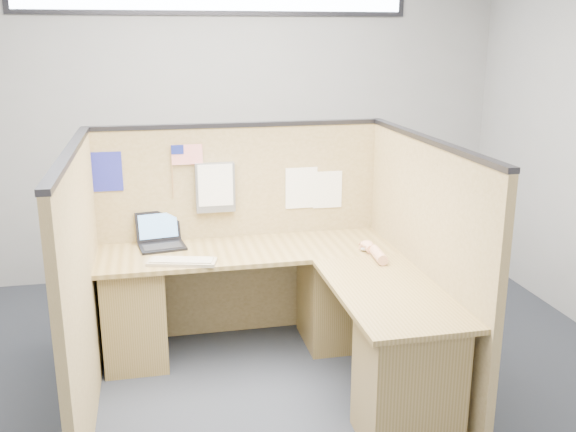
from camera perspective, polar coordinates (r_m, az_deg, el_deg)
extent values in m
plane|color=#222630|center=(3.99, -1.99, -16.05)|extent=(5.00, 5.00, 0.00)
plane|color=#939598|center=(5.66, -6.19, 8.56)|extent=(5.00, 0.00, 5.00)
plane|color=#939598|center=(1.42, 14.25, -14.35)|extent=(5.00, 0.00, 5.00)
cube|color=olive|center=(4.58, -4.29, -1.44)|extent=(2.05, 0.05, 1.50)
cube|color=#232328|center=(4.42, -4.49, 8.09)|extent=(2.05, 0.06, 0.03)
cube|color=olive|center=(3.72, -17.84, -6.34)|extent=(0.05, 1.80, 1.50)
cube|color=#232328|center=(3.51, -18.88, 5.33)|extent=(0.06, 1.80, 0.03)
cube|color=olive|center=(4.02, 11.87, -4.24)|extent=(0.05, 1.80, 1.50)
cube|color=#232328|center=(3.83, 12.51, 6.59)|extent=(0.06, 1.80, 0.03)
cube|color=brown|center=(4.28, -3.68, -3.14)|extent=(1.95, 0.60, 0.03)
cube|color=brown|center=(3.65, 9.03, -6.74)|extent=(0.60, 1.15, 0.03)
cube|color=brown|center=(4.38, -13.44, -8.25)|extent=(0.40, 0.50, 0.70)
cube|color=brown|center=(4.53, 3.98, -6.99)|extent=(0.40, 0.50, 0.70)
cube|color=brown|center=(3.55, 10.66, -14.11)|extent=(0.50, 0.40, 0.70)
cube|color=black|center=(4.37, -11.10, -2.70)|extent=(0.33, 0.27, 0.02)
cube|color=black|center=(4.47, -11.22, -0.84)|extent=(0.30, 0.11, 0.20)
cube|color=#4C75A6|center=(4.46, -11.22, -0.87)|extent=(0.26, 0.09, 0.16)
cube|color=gray|center=(4.05, -9.40, -4.06)|extent=(0.45, 0.24, 0.02)
cube|color=silver|center=(4.05, -9.41, -3.87)|extent=(0.40, 0.21, 0.01)
ellipsoid|color=#BCBCC1|center=(4.27, 7.01, -2.80)|extent=(0.11, 0.09, 0.04)
ellipsoid|color=#DF9F7A|center=(4.25, 7.04, -2.51)|extent=(0.08, 0.10, 0.05)
cylinder|color=#DF9F7A|center=(4.22, 7.30, -2.89)|extent=(0.06, 0.05, 0.06)
cylinder|color=#DF9F7A|center=(4.10, 8.04, -3.45)|extent=(0.09, 0.25, 0.07)
cube|color=navy|center=(4.40, -15.80, 3.81)|extent=(0.20, 0.01, 0.26)
cylinder|color=olive|center=(4.39, -10.26, 3.88)|extent=(0.01, 0.01, 0.36)
cube|color=red|center=(4.37, -8.97, 5.42)|extent=(0.21, 0.00, 0.13)
cube|color=navy|center=(4.36, -9.81, 5.83)|extent=(0.08, 0.00, 0.06)
cube|color=slate|center=(4.42, -6.48, 2.54)|extent=(0.27, 0.05, 0.34)
cube|color=white|center=(4.39, -6.46, 2.73)|extent=(0.24, 0.01, 0.29)
cube|color=white|center=(4.55, 1.21, 2.51)|extent=(0.23, 0.01, 0.29)
cube|color=white|center=(4.60, 3.54, 2.35)|extent=(0.21, 0.01, 0.27)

